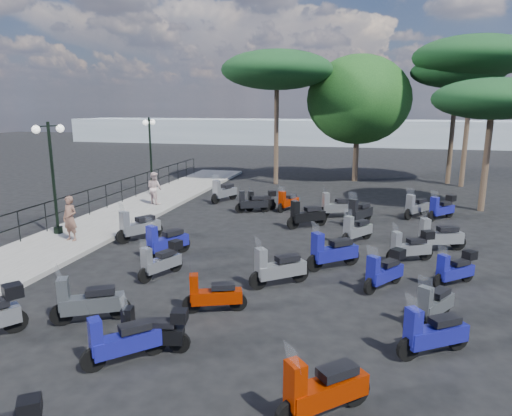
% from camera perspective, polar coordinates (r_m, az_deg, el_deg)
% --- Properties ---
extents(ground, '(120.00, 120.00, 0.00)m').
position_cam_1_polar(ground, '(14.69, -1.70, -6.18)').
color(ground, black).
rests_on(ground, ground).
extents(sidewalk, '(3.00, 30.00, 0.15)m').
position_cam_1_polar(sidewalk, '(19.87, -17.68, -1.53)').
color(sidewalk, slate).
rests_on(sidewalk, ground).
extents(railing, '(0.04, 26.04, 1.10)m').
position_cam_1_polar(railing, '(20.24, -21.28, 0.84)').
color(railing, black).
rests_on(railing, sidewalk).
extents(lamp_post_1, '(0.60, 1.14, 4.05)m').
position_cam_1_polar(lamp_post_1, '(17.94, -24.09, 4.25)').
color(lamp_post_1, black).
rests_on(lamp_post_1, sidewalk).
extents(lamp_post_2, '(0.34, 1.18, 4.01)m').
position_cam_1_polar(lamp_post_2, '(24.56, -13.05, 6.96)').
color(lamp_post_2, black).
rests_on(lamp_post_2, sidewalk).
extents(woman, '(0.63, 0.47, 1.57)m').
position_cam_1_polar(woman, '(17.04, -22.22, -1.22)').
color(woman, brown).
rests_on(woman, sidewalk).
extents(pedestrian_far, '(0.92, 0.84, 1.53)m').
position_cam_1_polar(pedestrian_far, '(22.24, -12.57, 2.46)').
color(pedestrian_far, beige).
rests_on(pedestrian_far, sidewalk).
extents(scooter_1, '(1.58, 0.97, 1.38)m').
position_cam_1_polar(scooter_1, '(10.99, -20.21, -10.99)').
color(scooter_1, black).
rests_on(scooter_1, ground).
extents(scooter_2, '(0.84, 1.46, 1.24)m').
position_cam_1_polar(scooter_2, '(13.20, -11.76, -6.51)').
color(scooter_2, black).
rests_on(scooter_2, ground).
extents(scooter_3, '(1.12, 1.60, 1.46)m').
position_cam_1_polar(scooter_3, '(16.88, -14.48, -2.28)').
color(scooter_3, black).
rests_on(scooter_3, ground).
extents(scooter_4, '(1.51, 0.87, 1.29)m').
position_cam_1_polar(scooter_4, '(20.60, -0.51, 0.64)').
color(scooter_4, black).
rests_on(scooter_4, ground).
extents(scooter_5, '(0.96, 1.73, 1.47)m').
position_cam_1_polar(scooter_5, '(22.99, -4.05, 2.03)').
color(scooter_5, black).
rests_on(scooter_5, ground).
extents(scooter_7, '(1.22, 1.21, 1.29)m').
position_cam_1_polar(scooter_7, '(9.21, -16.39, -15.71)').
color(scooter_7, black).
rests_on(scooter_7, ground).
extents(scooter_8, '(1.46, 0.73, 1.21)m').
position_cam_1_polar(scooter_8, '(10.88, -5.38, -10.80)').
color(scooter_8, black).
rests_on(scooter_8, ground).
extents(scooter_9, '(1.02, 1.62, 1.43)m').
position_cam_1_polar(scooter_9, '(14.86, -11.19, -4.19)').
color(scooter_9, black).
rests_on(scooter_9, ground).
extents(scooter_10, '(1.36, 0.88, 1.19)m').
position_cam_1_polar(scooter_10, '(21.01, 0.63, 0.87)').
color(scooter_10, black).
rests_on(scooter_10, ground).
extents(scooter_11, '(0.83, 1.43, 1.23)m').
position_cam_1_polar(scooter_11, '(21.05, 3.99, 0.81)').
color(scooter_11, black).
rests_on(scooter_11, ground).
extents(scooter_12, '(1.38, 1.25, 1.40)m').
position_cam_1_polar(scooter_12, '(7.59, 8.31, -21.60)').
color(scooter_12, black).
rests_on(scooter_12, ground).
extents(scooter_13, '(1.48, 0.55, 1.19)m').
position_cam_1_polar(scooter_13, '(9.43, -12.73, -14.79)').
color(scooter_13, black).
rests_on(scooter_13, ground).
extents(scooter_14, '(1.46, 1.20, 1.42)m').
position_cam_1_polar(scooter_14, '(12.31, 2.78, -7.56)').
color(scooter_14, black).
rests_on(scooter_14, ground).
extents(scooter_15, '(1.50, 1.29, 1.48)m').
position_cam_1_polar(scooter_15, '(13.74, 9.52, -5.45)').
color(scooter_15, black).
rests_on(scooter_15, ground).
extents(scooter_16, '(1.47, 1.23, 1.44)m').
position_cam_1_polar(scooter_16, '(18.17, 6.31, -0.92)').
color(scooter_16, black).
rests_on(scooter_16, ground).
extents(scooter_17, '(1.01, 1.60, 1.41)m').
position_cam_1_polar(scooter_17, '(19.08, 12.81, -0.53)').
color(scooter_17, black).
rests_on(scooter_17, ground).
extents(scooter_19, '(0.95, 1.35, 1.23)m').
position_cam_1_polar(scooter_19, '(11.08, 21.34, -11.19)').
color(scooter_19, black).
rests_on(scooter_19, ground).
extents(scooter_20, '(1.21, 1.07, 1.18)m').
position_cam_1_polar(scooter_20, '(13.47, 23.63, -7.06)').
color(scooter_20, black).
rests_on(scooter_20, ground).
extents(scooter_21, '(1.05, 1.41, 1.31)m').
position_cam_1_polar(scooter_21, '(16.50, 12.46, -2.70)').
color(scooter_21, black).
rests_on(scooter_21, ground).
extents(scooter_22, '(1.12, 1.44, 1.36)m').
position_cam_1_polar(scooter_22, '(20.86, 19.40, 0.13)').
color(scooter_22, black).
rests_on(scooter_22, ground).
extents(scooter_23, '(1.67, 0.92, 1.42)m').
position_cam_1_polar(scooter_23, '(19.97, 10.09, 0.18)').
color(scooter_23, black).
rests_on(scooter_23, ground).
extents(scooter_25, '(1.45, 1.02, 1.33)m').
position_cam_1_polar(scooter_25, '(9.72, 21.23, -14.41)').
color(scooter_25, black).
rests_on(scooter_25, ground).
extents(scooter_26, '(1.08, 1.39, 1.29)m').
position_cam_1_polar(scooter_26, '(12.59, 15.77, -7.61)').
color(scooter_26, black).
rests_on(scooter_26, ground).
extents(scooter_27, '(1.45, 0.90, 1.26)m').
position_cam_1_polar(scooter_27, '(14.96, 18.79, -4.62)').
color(scooter_27, black).
rests_on(scooter_27, ground).
extents(scooter_28, '(1.73, 0.84, 1.43)m').
position_cam_1_polar(scooter_28, '(16.35, 21.91, -3.33)').
color(scooter_28, black).
rests_on(scooter_28, ground).
extents(scooter_29, '(1.24, 1.32, 1.32)m').
position_cam_1_polar(scooter_29, '(20.89, 22.21, -0.02)').
color(scooter_29, black).
rests_on(scooter_29, ground).
extents(broadleaf_tree, '(6.45, 6.45, 7.84)m').
position_cam_1_polar(broadleaf_tree, '(29.79, 12.69, 13.05)').
color(broadleaf_tree, '#38281E').
rests_on(broadleaf_tree, ground).
extents(pine_0, '(5.42, 5.42, 7.64)m').
position_cam_1_polar(pine_0, '(30.59, 23.89, 15.23)').
color(pine_0, '#38281E').
rests_on(pine_0, ground).
extents(pine_1, '(6.73, 6.73, 8.63)m').
position_cam_1_polar(pine_1, '(29.81, 25.57, 16.66)').
color(pine_1, '#38281E').
rests_on(pine_1, ground).
extents(pine_2, '(6.59, 6.59, 7.95)m').
position_cam_1_polar(pine_2, '(28.10, 2.63, 16.82)').
color(pine_2, '#38281E').
rests_on(pine_2, ground).
extents(pine_3, '(5.19, 5.19, 5.95)m').
position_cam_1_polar(pine_3, '(23.04, 27.50, 11.97)').
color(pine_3, '#38281E').
rests_on(pine_3, ground).
extents(distant_hills, '(70.00, 8.00, 3.00)m').
position_cam_1_polar(distant_hills, '(58.60, 10.20, 9.31)').
color(distant_hills, gray).
rests_on(distant_hills, ground).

